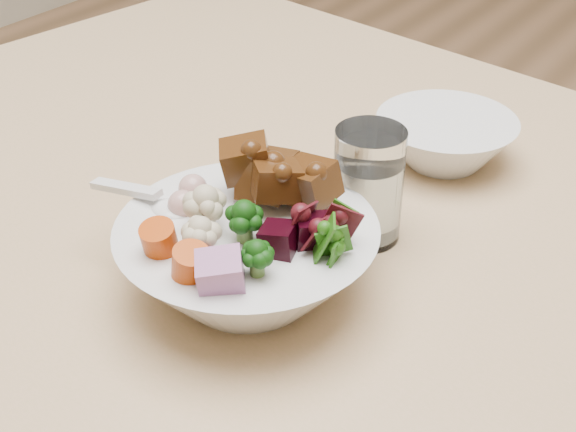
{
  "coord_description": "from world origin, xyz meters",
  "views": [
    {
      "loc": [
        0.3,
        -0.65,
        1.18
      ],
      "look_at": [
        0.0,
        -0.22,
        0.83
      ],
      "focal_mm": 50.0,
      "sensor_mm": 36.0,
      "label": 1
    }
  ],
  "objects_px": {
    "food_bowl": "(250,254)",
    "water_glass": "(368,189)",
    "side_bowl": "(445,140)",
    "dining_table": "(484,415)"
  },
  "relations": [
    {
      "from": "water_glass",
      "to": "side_bowl",
      "type": "distance_m",
      "value": 0.17
    },
    {
      "from": "side_bowl",
      "to": "dining_table",
      "type": "bearing_deg",
      "value": -55.5
    },
    {
      "from": "dining_table",
      "to": "water_glass",
      "type": "height_order",
      "value": "water_glass"
    },
    {
      "from": "food_bowl",
      "to": "water_glass",
      "type": "relative_size",
      "value": 1.99
    },
    {
      "from": "dining_table",
      "to": "side_bowl",
      "type": "bearing_deg",
      "value": 133.13
    },
    {
      "from": "food_bowl",
      "to": "water_glass",
      "type": "height_order",
      "value": "food_bowl"
    },
    {
      "from": "food_bowl",
      "to": "water_glass",
      "type": "bearing_deg",
      "value": 73.02
    },
    {
      "from": "side_bowl",
      "to": "water_glass",
      "type": "bearing_deg",
      "value": -89.21
    },
    {
      "from": "dining_table",
      "to": "food_bowl",
      "type": "distance_m",
      "value": 0.23
    },
    {
      "from": "dining_table",
      "to": "water_glass",
      "type": "relative_size",
      "value": 16.74
    }
  ]
}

